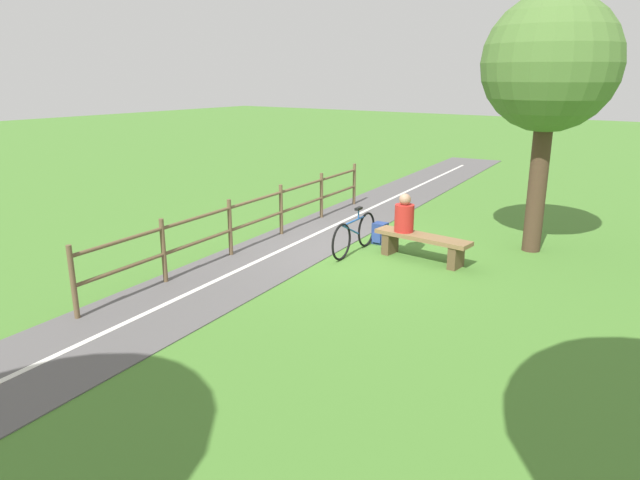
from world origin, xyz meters
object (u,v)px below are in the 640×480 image
object	(u,v)px
person_seated	(404,216)
tree_far_right	(550,66)
bicycle	(354,234)
backpack	(380,233)
bench	(422,243)

from	to	relation	value
person_seated	tree_far_right	xyz separation A→B (m)	(-1.93, -1.84, 2.76)
bicycle	tree_far_right	world-z (taller)	tree_far_right
person_seated	tree_far_right	bearing A→B (deg)	-132.11
tree_far_right	backpack	bearing A→B (deg)	26.18
backpack	tree_far_right	world-z (taller)	tree_far_right
bench	backpack	size ratio (longest dim) A/B	4.37
bench	tree_far_right	world-z (taller)	tree_far_right
tree_far_right	bicycle	bearing A→B (deg)	38.17
person_seated	backpack	world-z (taller)	person_seated
bench	backpack	distance (m)	1.33
person_seated	bench	bearing A→B (deg)	180.00
bicycle	tree_far_right	distance (m)	4.80
backpack	bicycle	bearing A→B (deg)	84.46
bench	backpack	xyz separation A→B (m)	(1.22, -0.53, -0.13)
bicycle	backpack	bearing A→B (deg)	169.97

